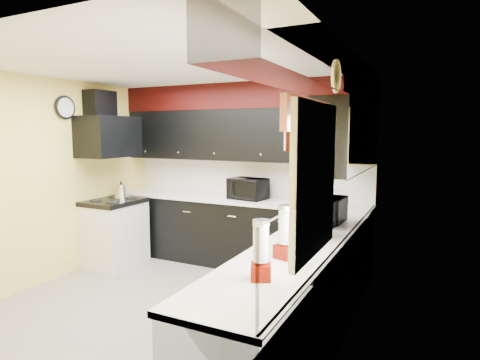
{
  "coord_description": "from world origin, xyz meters",
  "views": [
    {
      "loc": [
        2.47,
        -3.34,
        1.85
      ],
      "look_at": [
        0.47,
        0.69,
        1.3
      ],
      "focal_mm": 30.0,
      "sensor_mm": 36.0,
      "label": 1
    }
  ],
  "objects_px": {
    "microwave": "(326,210)",
    "knife_block": "(311,196)",
    "utensil_crock": "(313,199)",
    "toaster_oven": "(248,189)",
    "kettle": "(121,191)"
  },
  "relations": [
    {
      "from": "kettle",
      "to": "microwave",
      "type": "bearing_deg",
      "value": -7.39
    },
    {
      "from": "toaster_oven",
      "to": "knife_block",
      "type": "xyz_separation_m",
      "value": [
        0.9,
        -0.04,
        -0.03
      ]
    },
    {
      "from": "knife_block",
      "to": "toaster_oven",
      "type": "bearing_deg",
      "value": 171.15
    },
    {
      "from": "toaster_oven",
      "to": "kettle",
      "type": "bearing_deg",
      "value": -153.19
    },
    {
      "from": "knife_block",
      "to": "kettle",
      "type": "bearing_deg",
      "value": -174.95
    },
    {
      "from": "knife_block",
      "to": "kettle",
      "type": "relative_size",
      "value": 1.06
    },
    {
      "from": "toaster_oven",
      "to": "knife_block",
      "type": "distance_m",
      "value": 0.9
    },
    {
      "from": "utensil_crock",
      "to": "kettle",
      "type": "height_order",
      "value": "kettle"
    },
    {
      "from": "toaster_oven",
      "to": "utensil_crock",
      "type": "relative_size",
      "value": 3.04
    },
    {
      "from": "microwave",
      "to": "toaster_oven",
      "type": "bearing_deg",
      "value": 57.77
    },
    {
      "from": "microwave",
      "to": "utensil_crock",
      "type": "bearing_deg",
      "value": 27.05
    },
    {
      "from": "toaster_oven",
      "to": "utensil_crock",
      "type": "distance_m",
      "value": 0.92
    },
    {
      "from": "microwave",
      "to": "knife_block",
      "type": "bearing_deg",
      "value": 28.14
    },
    {
      "from": "knife_block",
      "to": "kettle",
      "type": "height_order",
      "value": "knife_block"
    },
    {
      "from": "microwave",
      "to": "utensil_crock",
      "type": "xyz_separation_m",
      "value": [
        -0.39,
        0.91,
        -0.05
      ]
    }
  ]
}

